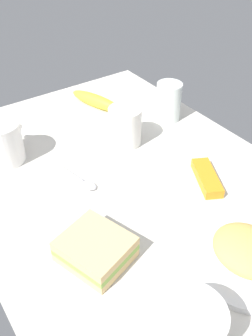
{
  "coord_description": "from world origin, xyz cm",
  "views": [
    {
      "loc": [
        -48.87,
        33.99,
        52.83
      ],
      "look_at": [
        0.0,
        0.0,
        5.0
      ],
      "focal_mm": 39.44,
      "sensor_mm": 36.0,
      "label": 1
    }
  ],
  "objects": [
    {
      "name": "coffee_mug_black",
      "position": [
        -33.99,
        14.04,
        6.96
      ],
      "size": [
        9.61,
        11.63,
        9.65
      ],
      "color": "white",
      "rests_on": "tabletop"
    },
    {
      "name": "tabletop",
      "position": [
        0.0,
        0.0,
        1.0
      ],
      "size": [
        90.0,
        64.0,
        2.0
      ],
      "primitive_type": "cube",
      "color": "beige",
      "rests_on": "ground"
    },
    {
      "name": "spoon",
      "position": [
        4.3,
        8.12,
        2.38
      ],
      "size": [
        11.45,
        4.04,
        0.8
      ],
      "color": "silver",
      "rests_on": "tabletop"
    },
    {
      "name": "sandwich_main",
      "position": [
        -13.89,
        15.81,
        4.2
      ],
      "size": [
        13.34,
        12.64,
        4.4
      ],
      "color": "#DBB77A",
      "rests_on": "tabletop"
    },
    {
      "name": "snack_bar",
      "position": [
        -10.26,
        -13.45,
        3.0
      ],
      "size": [
        11.59,
        8.41,
        2.0
      ],
      "primitive_type": "cube",
      "rotation": [
        0.0,
        0.0,
        -0.48
      ],
      "color": "orange",
      "rests_on": "tabletop"
    },
    {
      "name": "coffee_mug_milky",
      "position": [
        11.32,
        -7.6,
        6.72
      ],
      "size": [
        8.39,
        9.79,
        9.17
      ],
      "color": "white",
      "rests_on": "tabletop"
    },
    {
      "name": "banana",
      "position": [
        30.18,
        -10.99,
        3.75
      ],
      "size": [
        17.22,
        8.66,
        3.5
      ],
      "color": "yellow",
      "rests_on": "tabletop"
    },
    {
      "name": "plate_of_food",
      "position": [
        -28.42,
        -4.71,
        3.47
      ],
      "size": [
        20.85,
        20.85,
        4.44
      ],
      "color": "white",
      "rests_on": "tabletop"
    },
    {
      "name": "coffee_mug_spare",
      "position": [
        21.05,
        18.36,
        6.84
      ],
      "size": [
        10.6,
        10.48,
        9.41
      ],
      "color": "white",
      "rests_on": "tabletop"
    },
    {
      "name": "glass_of_milk",
      "position": [
        14.17,
        -23.15,
        6.3
      ],
      "size": [
        6.47,
        6.47,
        9.87
      ],
      "color": "silver",
      "rests_on": "tabletop"
    }
  ]
}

